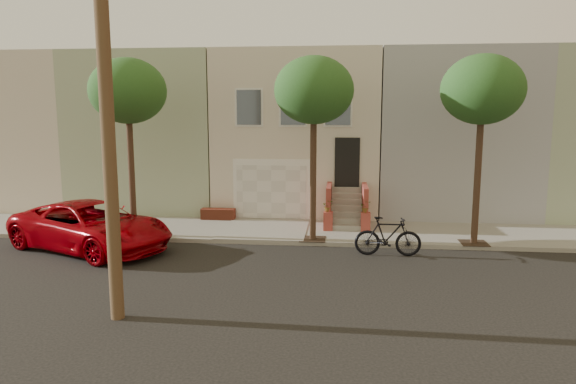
# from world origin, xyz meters

# --- Properties ---
(ground) EXTENTS (90.00, 90.00, 0.00)m
(ground) POSITION_xyz_m (0.00, 0.00, 0.00)
(ground) COLOR black
(ground) RESTS_ON ground
(sidewalk) EXTENTS (40.00, 3.70, 0.15)m
(sidewalk) POSITION_xyz_m (0.00, 5.35, 0.07)
(sidewalk) COLOR gray
(sidewalk) RESTS_ON ground
(house_row) EXTENTS (33.10, 11.70, 7.00)m
(house_row) POSITION_xyz_m (0.00, 11.19, 3.64)
(house_row) COLOR beige
(house_row) RESTS_ON sidewalk
(tree_left) EXTENTS (2.70, 2.57, 6.30)m
(tree_left) POSITION_xyz_m (-5.50, 3.90, 5.26)
(tree_left) COLOR #2D2116
(tree_left) RESTS_ON sidewalk
(tree_mid) EXTENTS (2.70, 2.57, 6.30)m
(tree_mid) POSITION_xyz_m (1.00, 3.90, 5.26)
(tree_mid) COLOR #2D2116
(tree_mid) RESTS_ON sidewalk
(tree_right) EXTENTS (2.70, 2.57, 6.30)m
(tree_right) POSITION_xyz_m (6.50, 3.90, 5.26)
(tree_right) COLOR #2D2116
(tree_right) RESTS_ON sidewalk
(pickup_truck) EXTENTS (6.41, 4.83, 1.62)m
(pickup_truck) POSITION_xyz_m (-6.33, 2.30, 0.81)
(pickup_truck) COLOR #9E0009
(pickup_truck) RESTS_ON ground
(motorcycle) EXTENTS (2.12, 0.60, 1.27)m
(motorcycle) POSITION_xyz_m (3.48, 2.57, 0.64)
(motorcycle) COLOR black
(motorcycle) RESTS_ON ground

